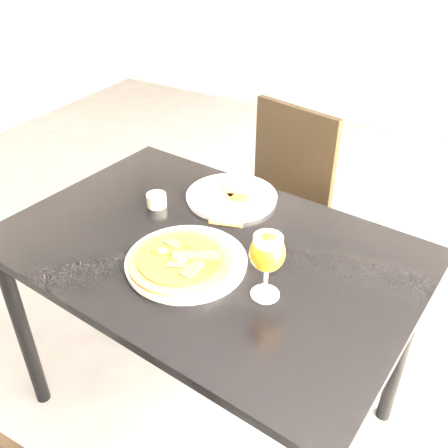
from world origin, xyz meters
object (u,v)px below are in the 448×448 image
Objects in this scene: chair_far at (273,206)px; beer_glass at (267,253)px; dining_table at (207,269)px; pizza at (181,260)px.

beer_glass is at bearing -53.86° from chair_far.
dining_table is 0.17m from pizza.
pizza reaches higher than dining_table.
pizza is 1.52× the size of beer_glass.
chair_far is 3.17× the size of pizza.
beer_glass is at bearing 3.29° from pizza.
beer_glass reaches higher than chair_far.
beer_glass reaches higher than dining_table.
dining_table is at bearing -69.35° from chair_far.
beer_glass reaches higher than pizza.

